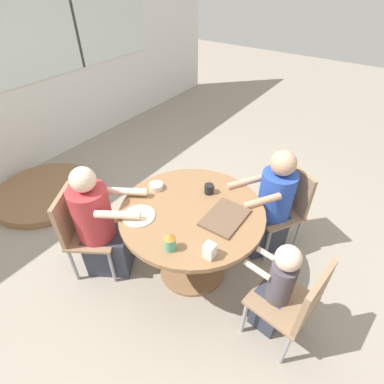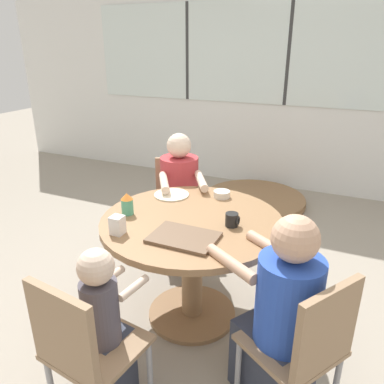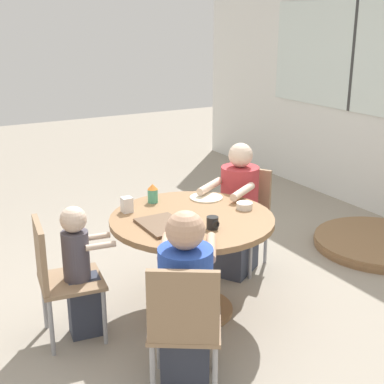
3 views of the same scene
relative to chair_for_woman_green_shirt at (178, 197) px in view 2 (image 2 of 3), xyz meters
The scene contains 16 objects.
ground_plane 1.07m from the chair_for_woman_green_shirt, 58.50° to the right, with size 16.00×16.00×0.00m, color gray.
wall_back_with_windows 2.25m from the chair_for_woman_green_shirt, 76.07° to the left, with size 8.40×0.08×2.80m.
dining_table 0.95m from the chair_for_woman_green_shirt, 58.50° to the right, with size 1.15×1.15×0.74m.
chair_for_woman_green_shirt is the anchor object (origin of this frame).
chair_for_man_blue_shirt 1.84m from the chair_for_woman_green_shirt, 45.36° to the right, with size 0.55×0.55×0.84m.
chair_for_toddler 1.78m from the chair_for_woman_green_shirt, 78.14° to the right, with size 0.45×0.45×0.84m.
person_woman_green_shirt 0.17m from the chair_for_woman_green_shirt, 58.50° to the right, with size 0.56×0.64×1.10m.
person_man_blue_shirt 1.68m from the chair_for_woman_green_shirt, 46.65° to the right, with size 0.63×0.55×1.08m.
person_toddler 1.64m from the chair_for_woman_green_shirt, 76.36° to the right, with size 0.22×0.35×0.92m.
food_tray_dark 1.23m from the chair_for_woman_green_shirt, 62.29° to the right, with size 0.37×0.27×0.02m.
coffee_mug 1.14m from the chair_for_woman_green_shirt, 46.66° to the right, with size 0.08×0.08×0.08m.
sippy_cup 0.97m from the chair_for_woman_green_shirt, 84.47° to the right, with size 0.08×0.08×0.14m.
milk_carton_small 1.21m from the chair_for_woman_green_shirt, 80.96° to the right, with size 0.07×0.07×0.11m.
bowl_white_shallow 0.73m from the chair_for_woman_green_shirt, 36.25° to the right, with size 0.12×0.12×0.05m.
plate_tortillas 0.61m from the chair_for_woman_green_shirt, 68.61° to the right, with size 0.25×0.25×0.01m.
folded_table_stack 1.40m from the chair_for_woman_green_shirt, 73.93° to the left, with size 1.19×1.19×0.09m.
Camera 2 is at (0.86, -1.93, 1.77)m, focal length 35.00 mm.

